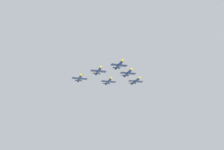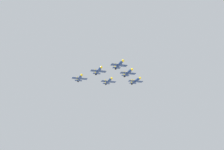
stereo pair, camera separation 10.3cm
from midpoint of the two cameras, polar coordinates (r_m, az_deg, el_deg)
jet_lead at (r=170.25m, az=1.67°, el=2.35°), size 18.53×11.35×3.89m
jet_left_wingman at (r=185.09m, az=3.68°, el=0.53°), size 19.01×11.67×3.99m
jet_right_wingman at (r=178.87m, az=-2.98°, el=1.00°), size 18.38×11.25×3.86m
jet_left_outer at (r=199.99m, az=5.39°, el=-1.30°), size 19.14×11.66×4.02m
jet_right_outer at (r=188.19m, az=-7.20°, el=-0.66°), size 18.61×11.40×3.91m
jet_slot_rear at (r=192.53m, az=-0.71°, el=-1.37°), size 18.61×11.38×3.91m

